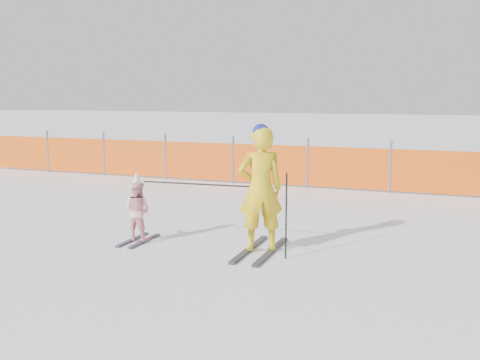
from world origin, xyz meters
The scene contains 5 objects.
ground centered at (0.00, 0.00, 0.00)m, with size 120.00×120.00×0.00m, color white.
adult centered at (0.45, 0.14, 0.95)m, with size 0.79×1.49×1.90m.
child centered at (-1.54, -0.01, 0.51)m, with size 0.46×0.89×1.12m.
ski_poles centered at (0.06, 0.01, 0.83)m, with size 2.33×0.21×1.24m.
safety_fence centered at (-1.36, 5.83, 0.56)m, with size 17.87×0.06×1.25m.
Camera 1 is at (2.88, -7.16, 2.30)m, focal length 40.00 mm.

